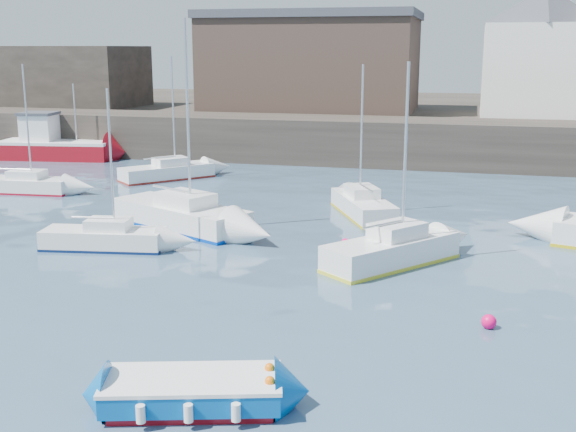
% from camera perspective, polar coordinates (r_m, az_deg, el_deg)
% --- Properties ---
extents(water, '(220.00, 220.00, 0.00)m').
position_cam_1_polar(water, '(16.85, -10.49, -14.09)').
color(water, '#2D4760').
rests_on(water, ground).
extents(quay_wall, '(90.00, 5.00, 3.00)m').
position_cam_1_polar(quay_wall, '(49.34, 6.67, 5.89)').
color(quay_wall, '#28231E').
rests_on(quay_wall, ground).
extents(land_strip, '(90.00, 32.00, 2.80)m').
position_cam_1_polar(land_strip, '(67.13, 8.79, 7.65)').
color(land_strip, '#28231E').
rests_on(land_strip, ground).
extents(bldg_east_d, '(11.14, 11.14, 8.95)m').
position_cam_1_polar(bldg_east_d, '(55.20, 19.45, 12.12)').
color(bldg_east_d, white).
rests_on(bldg_east_d, land_strip).
extents(warehouse, '(16.40, 10.40, 7.60)m').
position_cam_1_polar(warehouse, '(57.90, 1.90, 12.11)').
color(warehouse, '#3D2D26').
rests_on(warehouse, land_strip).
extents(bldg_west, '(14.00, 8.00, 5.00)m').
position_cam_1_polar(bldg_west, '(65.43, -17.82, 10.47)').
color(bldg_west, '#353028').
rests_on(bldg_west, land_strip).
extents(blue_dinghy, '(4.16, 2.67, 0.73)m').
position_cam_1_polar(blue_dinghy, '(16.19, -7.55, -13.56)').
color(blue_dinghy, maroon).
rests_on(blue_dinghy, ground).
extents(fishing_boat, '(8.26, 4.03, 5.25)m').
position_cam_1_polar(fishing_boat, '(53.74, -18.06, 5.41)').
color(fishing_boat, maroon).
rests_on(fishing_boat, ground).
extents(sailboat_a, '(4.94, 2.24, 6.19)m').
position_cam_1_polar(sailboat_a, '(29.01, -14.31, -1.68)').
color(sailboat_a, white).
rests_on(sailboat_a, ground).
extents(sailboat_b, '(7.12, 5.01, 8.83)m').
position_cam_1_polar(sailboat_b, '(31.72, -8.45, 0.11)').
color(sailboat_b, white).
rests_on(sailboat_b, ground).
extents(sailboat_c, '(4.77, 5.37, 7.20)m').
position_cam_1_polar(sailboat_c, '(26.27, 8.22, -2.67)').
color(sailboat_c, white).
rests_on(sailboat_c, ground).
extents(sailboat_e, '(5.43, 2.12, 6.84)m').
position_cam_1_polar(sailboat_e, '(41.62, -20.15, 2.36)').
color(sailboat_e, white).
rests_on(sailboat_e, ground).
extents(sailboat_f, '(3.86, 5.54, 6.93)m').
position_cam_1_polar(sailboat_f, '(33.87, 5.94, 0.86)').
color(sailboat_f, white).
rests_on(sailboat_f, ground).
extents(sailboat_h, '(5.03, 5.36, 7.18)m').
position_cam_1_polar(sailboat_h, '(43.68, -9.51, 3.50)').
color(sailboat_h, white).
rests_on(sailboat_h, ground).
extents(buoy_mid, '(0.42, 0.42, 0.42)m').
position_cam_1_polar(buoy_mid, '(21.19, 15.55, -8.53)').
color(buoy_mid, '#FA065E').
rests_on(buoy_mid, ground).
extents(buoy_far, '(0.35, 0.35, 0.35)m').
position_cam_1_polar(buoy_far, '(28.58, 4.55, -2.43)').
color(buoy_far, '#FA065E').
rests_on(buoy_far, ground).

